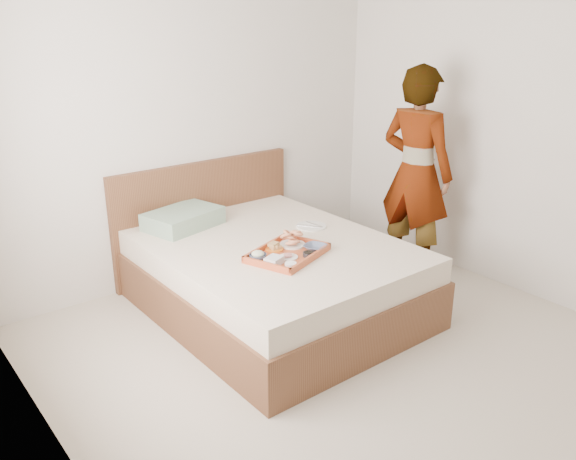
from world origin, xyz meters
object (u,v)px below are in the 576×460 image
Objects in this scene: tray at (287,253)px; person at (416,173)px; bed at (274,277)px; dinner_plate at (311,226)px.

person is at bearing -15.81° from tray.
bed is at bearing 74.67° from person.
tray is at bearing -145.78° from dinner_plate.
person reaches higher than tray.
dinner_plate is (0.51, 0.35, -0.02)m from tray.
person is (1.41, 0.09, 0.31)m from tray.
tray is at bearing -106.10° from bed.
dinner_plate reaches higher than bed.
bed is 1.15× the size of person.
bed is at bearing 54.36° from tray.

